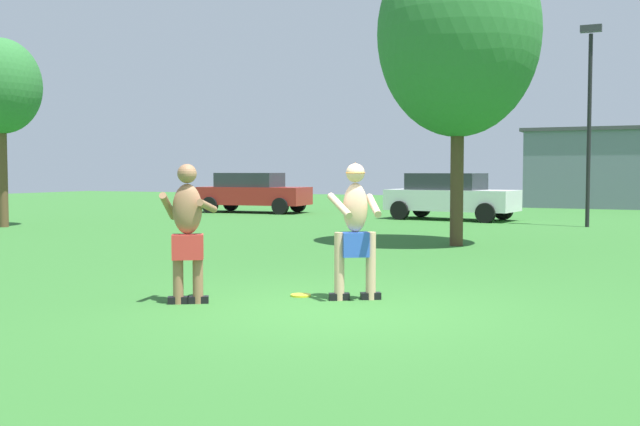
% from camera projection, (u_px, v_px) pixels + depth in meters
% --- Properties ---
extents(ground_plane, '(80.00, 80.00, 0.00)m').
position_uv_depth(ground_plane, '(337.00, 309.00, 8.96)').
color(ground_plane, '#2D6628').
extents(player_with_cap, '(0.82, 0.74, 1.76)m').
position_uv_depth(player_with_cap, '(355.00, 224.00, 9.54)').
color(player_with_cap, black).
rests_on(player_with_cap, ground_plane).
extents(player_in_red, '(0.69, 0.84, 1.74)m').
position_uv_depth(player_in_red, '(188.00, 229.00, 9.29)').
color(player_in_red, black).
rests_on(player_in_red, ground_plane).
extents(frisbee, '(0.27, 0.27, 0.03)m').
position_uv_depth(frisbee, '(301.00, 295.00, 9.87)').
color(frisbee, yellow).
rests_on(frisbee, ground_plane).
extents(car_white_near_post, '(4.48, 2.43, 1.58)m').
position_uv_depth(car_white_near_post, '(450.00, 195.00, 25.31)').
color(car_white_near_post, white).
rests_on(car_white_near_post, ground_plane).
extents(car_red_far_end, '(4.43, 2.32, 1.58)m').
position_uv_depth(car_red_far_end, '(253.00, 192.00, 29.70)').
color(car_red_far_end, maroon).
rests_on(car_red_far_end, ground_plane).
extents(lamp_post, '(0.60, 0.24, 5.91)m').
position_uv_depth(lamp_post, '(590.00, 104.00, 21.87)').
color(lamp_post, black).
rests_on(lamp_post, ground_plane).
extents(outbuilding_behind_lot, '(8.89, 5.72, 3.58)m').
position_uv_depth(outbuilding_behind_lot, '(628.00, 168.00, 34.26)').
color(outbuilding_behind_lot, slate).
rests_on(outbuilding_behind_lot, ground_plane).
extents(tree_left_field, '(3.55, 3.55, 6.92)m').
position_uv_depth(tree_left_field, '(458.00, 34.00, 16.29)').
color(tree_left_field, '#4C3823').
rests_on(tree_left_field, ground_plane).
extents(tree_near_building, '(2.31, 2.31, 5.54)m').
position_uv_depth(tree_near_building, '(1.00, 87.00, 21.81)').
color(tree_near_building, brown).
rests_on(tree_near_building, ground_plane).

